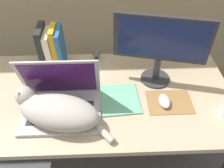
{
  "coord_description": "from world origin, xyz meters",
  "views": [
    {
      "loc": [
        0.08,
        -0.52,
        1.6
      ],
      "look_at": [
        0.11,
        0.32,
        0.81
      ],
      "focal_mm": 38.0,
      "sensor_mm": 36.0,
      "label": 1
    }
  ],
  "objects_px": {
    "computer_mouse": "(164,101)",
    "external_monitor": "(161,45)",
    "notepad": "(120,99)",
    "laptop": "(61,102)",
    "webcam": "(96,53)",
    "book_row": "(51,48)",
    "cat": "(56,110)"
  },
  "relations": [
    {
      "from": "notepad",
      "to": "webcam",
      "type": "relative_size",
      "value": 2.97
    },
    {
      "from": "laptop",
      "to": "book_row",
      "type": "distance_m",
      "value": 0.38
    },
    {
      "from": "computer_mouse",
      "to": "book_row",
      "type": "xyz_separation_m",
      "value": [
        -0.6,
        0.35,
        0.1
      ]
    },
    {
      "from": "computer_mouse",
      "to": "external_monitor",
      "type": "bearing_deg",
      "value": 94.31
    },
    {
      "from": "computer_mouse",
      "to": "laptop",
      "type": "bearing_deg",
      "value": -178.29
    },
    {
      "from": "external_monitor",
      "to": "notepad",
      "type": "relative_size",
      "value": 2.05
    },
    {
      "from": "laptop",
      "to": "external_monitor",
      "type": "height_order",
      "value": "external_monitor"
    },
    {
      "from": "external_monitor",
      "to": "webcam",
      "type": "bearing_deg",
      "value": 149.68
    },
    {
      "from": "notepad",
      "to": "book_row",
      "type": "bearing_deg",
      "value": 140.31
    },
    {
      "from": "external_monitor",
      "to": "notepad",
      "type": "distance_m",
      "value": 0.34
    },
    {
      "from": "cat",
      "to": "laptop",
      "type": "bearing_deg",
      "value": 80.98
    },
    {
      "from": "cat",
      "to": "webcam",
      "type": "distance_m",
      "value": 0.49
    },
    {
      "from": "webcam",
      "to": "computer_mouse",
      "type": "bearing_deg",
      "value": -47.61
    },
    {
      "from": "book_row",
      "to": "computer_mouse",
      "type": "bearing_deg",
      "value": -30.05
    },
    {
      "from": "book_row",
      "to": "webcam",
      "type": "distance_m",
      "value": 0.26
    },
    {
      "from": "laptop",
      "to": "notepad",
      "type": "bearing_deg",
      "value": 10.0
    },
    {
      "from": "book_row",
      "to": "cat",
      "type": "bearing_deg",
      "value": -79.93
    },
    {
      "from": "computer_mouse",
      "to": "book_row",
      "type": "relative_size",
      "value": 0.39
    },
    {
      "from": "notepad",
      "to": "webcam",
      "type": "bearing_deg",
      "value": 109.45
    },
    {
      "from": "external_monitor",
      "to": "notepad",
      "type": "height_order",
      "value": "external_monitor"
    },
    {
      "from": "webcam",
      "to": "notepad",
      "type": "bearing_deg",
      "value": -70.55
    },
    {
      "from": "external_monitor",
      "to": "computer_mouse",
      "type": "xyz_separation_m",
      "value": [
        0.01,
        -0.18,
        -0.21
      ]
    },
    {
      "from": "laptop",
      "to": "computer_mouse",
      "type": "bearing_deg",
      "value": 1.71
    },
    {
      "from": "notepad",
      "to": "computer_mouse",
      "type": "bearing_deg",
      "value": -8.96
    },
    {
      "from": "computer_mouse",
      "to": "webcam",
      "type": "height_order",
      "value": "webcam"
    },
    {
      "from": "computer_mouse",
      "to": "notepad",
      "type": "xyz_separation_m",
      "value": [
        -0.22,
        0.04,
        -0.01
      ]
    },
    {
      "from": "computer_mouse",
      "to": "webcam",
      "type": "relative_size",
      "value": 1.26
    },
    {
      "from": "cat",
      "to": "book_row",
      "type": "bearing_deg",
      "value": 100.07
    },
    {
      "from": "laptop",
      "to": "notepad",
      "type": "xyz_separation_m",
      "value": [
        0.29,
        0.05,
        -0.05
      ]
    },
    {
      "from": "laptop",
      "to": "webcam",
      "type": "bearing_deg",
      "value": 67.09
    },
    {
      "from": "notepad",
      "to": "webcam",
      "type": "xyz_separation_m",
      "value": [
        -0.12,
        0.34,
        0.04
      ]
    },
    {
      "from": "book_row",
      "to": "external_monitor",
      "type": "bearing_deg",
      "value": -15.51
    }
  ]
}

